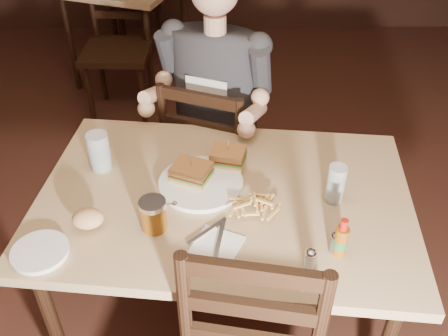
{
  "coord_description": "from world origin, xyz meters",
  "views": [
    {
      "loc": [
        0.28,
        -1.17,
        1.91
      ],
      "look_at": [
        0.3,
        0.19,
        0.85
      ],
      "focal_mm": 40.0,
      "sensor_mm": 36.0,
      "label": 1
    }
  ],
  "objects_px": {
    "chair_far": "(217,157)",
    "syrup_dispenser": "(153,215)",
    "bg_chair_near": "(117,51)",
    "bg_chair_far": "(138,1)",
    "hot_sauce": "(342,237)",
    "dinner_plate": "(201,184)",
    "glass_left": "(99,152)",
    "glass_right": "(336,184)",
    "diner": "(212,76)",
    "main_table": "(224,211)",
    "side_plate": "(40,253)"
  },
  "relations": [
    {
      "from": "chair_far",
      "to": "syrup_dispenser",
      "type": "height_order",
      "value": "chair_far"
    },
    {
      "from": "bg_chair_near",
      "to": "bg_chair_far",
      "type": "bearing_deg",
      "value": 92.61
    },
    {
      "from": "hot_sauce",
      "to": "chair_far",
      "type": "bearing_deg",
      "value": 112.39
    },
    {
      "from": "dinner_plate",
      "to": "glass_left",
      "type": "xyz_separation_m",
      "value": [
        -0.37,
        0.11,
        0.07
      ]
    },
    {
      "from": "bg_chair_far",
      "to": "syrup_dispenser",
      "type": "bearing_deg",
      "value": 92.12
    },
    {
      "from": "chair_far",
      "to": "bg_chair_far",
      "type": "height_order",
      "value": "chair_far"
    },
    {
      "from": "hot_sauce",
      "to": "glass_right",
      "type": "bearing_deg",
      "value": 83.24
    },
    {
      "from": "bg_chair_near",
      "to": "diner",
      "type": "distance_m",
      "value": 1.46
    },
    {
      "from": "bg_chair_near",
      "to": "dinner_plate",
      "type": "height_order",
      "value": "bg_chair_near"
    },
    {
      "from": "main_table",
      "to": "bg_chair_far",
      "type": "distance_m",
      "value": 3.01
    },
    {
      "from": "bg_chair_near",
      "to": "diner",
      "type": "relative_size",
      "value": 1.07
    },
    {
      "from": "glass_left",
      "to": "hot_sauce",
      "type": "relative_size",
      "value": 1.07
    },
    {
      "from": "chair_far",
      "to": "glass_left",
      "type": "bearing_deg",
      "value": 68.96
    },
    {
      "from": "diner",
      "to": "glass_right",
      "type": "height_order",
      "value": "diner"
    },
    {
      "from": "diner",
      "to": "syrup_dispenser",
      "type": "xyz_separation_m",
      "value": [
        -0.18,
        -0.74,
        -0.1
      ]
    },
    {
      "from": "syrup_dispenser",
      "to": "glass_left",
      "type": "bearing_deg",
      "value": 132.17
    },
    {
      "from": "dinner_plate",
      "to": "hot_sauce",
      "type": "xyz_separation_m",
      "value": [
        0.43,
        -0.32,
        0.06
      ]
    },
    {
      "from": "glass_right",
      "to": "hot_sauce",
      "type": "xyz_separation_m",
      "value": [
        -0.03,
        -0.24,
        -0.0
      ]
    },
    {
      "from": "main_table",
      "to": "glass_left",
      "type": "xyz_separation_m",
      "value": [
        -0.45,
        0.16,
        0.15
      ]
    },
    {
      "from": "chair_far",
      "to": "bg_chair_near",
      "type": "bearing_deg",
      "value": -39.08
    },
    {
      "from": "main_table",
      "to": "hot_sauce",
      "type": "distance_m",
      "value": 0.46
    },
    {
      "from": "main_table",
      "to": "side_plate",
      "type": "distance_m",
      "value": 0.63
    },
    {
      "from": "bg_chair_near",
      "to": "main_table",
      "type": "bearing_deg",
      "value": -66.34
    },
    {
      "from": "diner",
      "to": "bg_chair_far",
      "type": "bearing_deg",
      "value": 127.05
    },
    {
      "from": "bg_chair_near",
      "to": "glass_right",
      "type": "xyz_separation_m",
      "value": [
        1.07,
        -1.84,
        0.36
      ]
    },
    {
      "from": "glass_left",
      "to": "glass_right",
      "type": "relative_size",
      "value": 1.03
    },
    {
      "from": "main_table",
      "to": "hot_sauce",
      "type": "relative_size",
      "value": 10.09
    },
    {
      "from": "side_plate",
      "to": "glass_left",
      "type": "bearing_deg",
      "value": 75.54
    },
    {
      "from": "main_table",
      "to": "syrup_dispenser",
      "type": "height_order",
      "value": "syrup_dispenser"
    },
    {
      "from": "bg_chair_far",
      "to": "glass_right",
      "type": "height_order",
      "value": "glass_right"
    },
    {
      "from": "dinner_plate",
      "to": "glass_left",
      "type": "distance_m",
      "value": 0.39
    },
    {
      "from": "dinner_plate",
      "to": "chair_far",
      "type": "bearing_deg",
      "value": 84.43
    },
    {
      "from": "hot_sauce",
      "to": "syrup_dispenser",
      "type": "distance_m",
      "value": 0.58
    },
    {
      "from": "bg_chair_near",
      "to": "glass_right",
      "type": "relative_size",
      "value": 6.72
    },
    {
      "from": "glass_left",
      "to": "syrup_dispenser",
      "type": "relative_size",
      "value": 1.32
    },
    {
      "from": "bg_chair_far",
      "to": "side_plate",
      "type": "bearing_deg",
      "value": 85.8
    },
    {
      "from": "bg_chair_near",
      "to": "glass_right",
      "type": "height_order",
      "value": "bg_chair_near"
    },
    {
      "from": "side_plate",
      "to": "main_table",
      "type": "bearing_deg",
      "value": 25.43
    },
    {
      "from": "bg_chair_far",
      "to": "syrup_dispenser",
      "type": "distance_m",
      "value": 3.13
    },
    {
      "from": "diner",
      "to": "syrup_dispenser",
      "type": "relative_size",
      "value": 7.97
    },
    {
      "from": "glass_left",
      "to": "syrup_dispenser",
      "type": "distance_m",
      "value": 0.39
    },
    {
      "from": "syrup_dispenser",
      "to": "bg_chair_far",
      "type": "bearing_deg",
      "value": 105.34
    },
    {
      "from": "diner",
      "to": "dinner_plate",
      "type": "distance_m",
      "value": 0.56
    },
    {
      "from": "bg_chair_far",
      "to": "bg_chair_near",
      "type": "height_order",
      "value": "bg_chair_near"
    },
    {
      "from": "chair_far",
      "to": "side_plate",
      "type": "xyz_separation_m",
      "value": [
        -0.54,
        -0.9,
        0.31
      ]
    },
    {
      "from": "bg_chair_near",
      "to": "syrup_dispenser",
      "type": "height_order",
      "value": "bg_chair_near"
    },
    {
      "from": "hot_sauce",
      "to": "side_plate",
      "type": "distance_m",
      "value": 0.91
    },
    {
      "from": "chair_far",
      "to": "glass_right",
      "type": "distance_m",
      "value": 0.86
    },
    {
      "from": "chair_far",
      "to": "side_plate",
      "type": "bearing_deg",
      "value": 80.38
    },
    {
      "from": "bg_chair_near",
      "to": "syrup_dispenser",
      "type": "bearing_deg",
      "value": -73.93
    }
  ]
}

